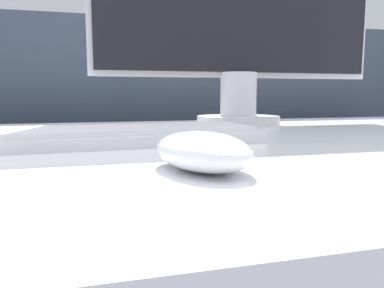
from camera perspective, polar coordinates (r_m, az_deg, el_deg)
partition_panel at (r=1.16m, az=-6.57°, el=-7.97°), size 5.00×0.03×1.05m
computer_mouse_near at (r=0.35m, az=1.58°, el=-1.07°), size 0.10×0.14×0.04m
keyboard at (r=0.54m, az=-12.72°, el=1.21°), size 0.44×0.15×0.02m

